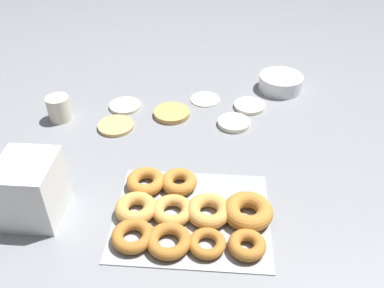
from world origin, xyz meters
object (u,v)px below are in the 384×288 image
at_px(pancake_0, 172,113).
at_px(pancake_1, 234,123).
at_px(pancake_5, 249,106).
at_px(batter_bowl, 281,83).
at_px(paper_cup, 59,108).
at_px(pancake_4, 125,106).
at_px(container_stack, 31,189).
at_px(pancake_2, 205,99).
at_px(pancake_3, 116,126).
at_px(donut_tray, 188,213).

height_order(pancake_0, pancake_1, pancake_0).
bearing_deg(pancake_5, batter_bowl, 49.60).
relative_size(pancake_1, paper_cup, 1.28).
relative_size(pancake_1, pancake_4, 0.96).
distance_m(pancake_0, paper_cup, 0.36).
relative_size(batter_bowl, container_stack, 0.99).
bearing_deg(pancake_2, batter_bowl, 19.79).
distance_m(pancake_1, pancake_2, 0.18).
height_order(pancake_3, batter_bowl, batter_bowl).
xyz_separation_m(pancake_3, batter_bowl, (0.54, 0.28, 0.02)).
bearing_deg(pancake_3, pancake_0, 26.28).
xyz_separation_m(pancake_4, pancake_5, (0.42, 0.03, 0.00)).
height_order(pancake_3, pancake_4, same).
bearing_deg(pancake_3, pancake_4, 87.97).
height_order(pancake_4, batter_bowl, batter_bowl).
distance_m(pancake_1, pancake_5, 0.12).
bearing_deg(container_stack, pancake_4, 77.27).
bearing_deg(pancake_1, pancake_3, -173.63).
distance_m(pancake_1, pancake_3, 0.37).
distance_m(pancake_0, pancake_3, 0.19).
distance_m(pancake_3, batter_bowl, 0.61).
bearing_deg(pancake_3, batter_bowl, 27.80).
height_order(pancake_3, donut_tray, donut_tray).
relative_size(pancake_2, paper_cup, 1.28).
distance_m(pancake_0, pancake_2, 0.15).
relative_size(donut_tray, paper_cup, 4.78).
height_order(pancake_1, pancake_3, pancake_1).
relative_size(pancake_0, paper_cup, 1.49).
distance_m(pancake_2, container_stack, 0.68).
distance_m(pancake_5, batter_bowl, 0.18).
xyz_separation_m(pancake_0, batter_bowl, (0.37, 0.20, 0.02)).
xyz_separation_m(pancake_5, donut_tray, (-0.17, -0.51, 0.01)).
bearing_deg(pancake_5, pancake_2, 165.72).
bearing_deg(donut_tray, paper_cup, 138.08).
height_order(pancake_5, batter_bowl, batter_bowl).
bearing_deg(donut_tray, pancake_2, 88.55).
relative_size(pancake_0, pancake_3, 1.05).
bearing_deg(pancake_5, pancake_4, -176.09).
relative_size(pancake_0, pancake_1, 1.16).
bearing_deg(pancake_3, donut_tray, -54.81).
distance_m(pancake_0, donut_tray, 0.46).
distance_m(pancake_3, paper_cup, 0.19).
xyz_separation_m(pancake_2, pancake_5, (0.15, -0.04, 0.00)).
relative_size(pancake_5, donut_tray, 0.27).
relative_size(pancake_4, paper_cup, 1.33).
bearing_deg(container_stack, pancake_3, 73.97).
relative_size(container_stack, paper_cup, 1.97).
height_order(pancake_1, pancake_5, pancake_1).
relative_size(pancake_3, container_stack, 0.72).
bearing_deg(paper_cup, pancake_3, -10.65).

